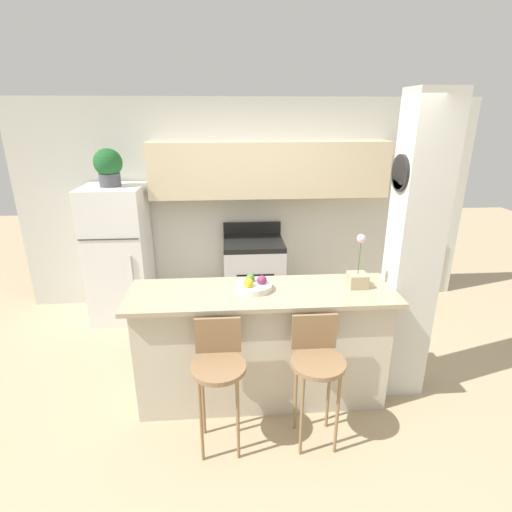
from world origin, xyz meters
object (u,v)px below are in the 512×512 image
at_px(bar_stool_left, 218,366).
at_px(bar_stool_right, 317,362).
at_px(potted_plant_on_fridge, 108,166).
at_px(stove_range, 254,276).
at_px(fruit_bowl, 254,285).
at_px(refrigerator, 119,254).
at_px(orchid_vase, 358,275).

distance_m(bar_stool_left, bar_stool_right, 0.71).
distance_m(bar_stool_left, potted_plant_on_fridge, 2.69).
bearing_deg(stove_range, fruit_bowl, -93.73).
relative_size(refrigerator, orchid_vase, 3.55).
relative_size(stove_range, orchid_vase, 2.37).
bearing_deg(bar_stool_left, bar_stool_right, 0.00).
xyz_separation_m(refrigerator, orchid_vase, (2.34, -1.59, 0.32)).
height_order(refrigerator, potted_plant_on_fridge, potted_plant_on_fridge).
bearing_deg(potted_plant_on_fridge, bar_stool_right, -48.04).
bearing_deg(potted_plant_on_fridge, stove_range, 1.54).
bearing_deg(bar_stool_right, refrigerator, 131.96).
xyz_separation_m(potted_plant_on_fridge, fruit_bowl, (1.49, -1.59, -0.76)).
xyz_separation_m(refrigerator, potted_plant_on_fridge, (-0.00, 0.00, 1.02)).
bearing_deg(refrigerator, stove_range, 1.55).
xyz_separation_m(potted_plant_on_fridge, orchid_vase, (2.34, -1.59, -0.70)).
bearing_deg(bar_stool_right, fruit_bowl, 128.27).
relative_size(bar_stool_left, fruit_bowl, 3.42).
bearing_deg(fruit_bowl, refrigerator, 133.11).
distance_m(stove_range, orchid_vase, 1.91).
xyz_separation_m(orchid_vase, fruit_bowl, (-0.85, 0.00, -0.06)).
bearing_deg(orchid_vase, bar_stool_right, -129.22).
bearing_deg(fruit_bowl, orchid_vase, -0.17).
distance_m(stove_range, bar_stool_left, 2.21).
height_order(bar_stool_left, bar_stool_right, same).
bearing_deg(potted_plant_on_fridge, refrigerator, -63.62).
relative_size(refrigerator, stove_range, 1.50).
height_order(bar_stool_left, potted_plant_on_fridge, potted_plant_on_fridge).
xyz_separation_m(bar_stool_left, orchid_vase, (1.14, 0.53, 0.45)).
distance_m(refrigerator, potted_plant_on_fridge, 1.02).
height_order(stove_range, fruit_bowl, fruit_bowl).
bearing_deg(bar_stool_left, orchid_vase, 24.86).
distance_m(potted_plant_on_fridge, fruit_bowl, 2.31).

